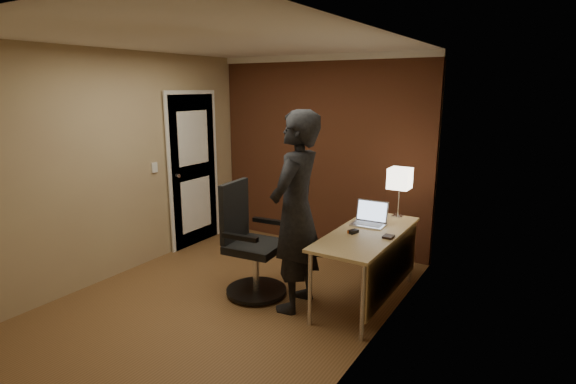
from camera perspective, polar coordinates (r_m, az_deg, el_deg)
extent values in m
plane|color=brown|center=(4.73, -7.31, -13.31)|extent=(4.00, 4.00, 0.00)
plane|color=white|center=(4.25, -8.35, 18.46)|extent=(4.00, 4.00, 0.00)
plane|color=tan|center=(5.98, 4.41, 4.98)|extent=(3.00, 0.00, 3.00)
plane|color=tan|center=(3.09, -31.92, -4.83)|extent=(3.00, 0.00, 3.00)
plane|color=tan|center=(5.38, -20.32, 3.28)|extent=(0.00, 4.00, 4.00)
plane|color=tan|center=(3.58, 11.17, -0.79)|extent=(0.00, 4.00, 4.00)
cube|color=brown|center=(5.95, 4.28, 4.95)|extent=(2.98, 0.06, 2.50)
cube|color=silver|center=(5.89, 4.44, 16.66)|extent=(3.00, 0.08, 0.08)
cube|color=silver|center=(5.29, -21.12, 16.25)|extent=(0.08, 4.00, 0.08)
cube|color=silver|center=(3.51, 11.45, 18.83)|extent=(0.08, 4.00, 0.08)
cube|color=silver|center=(6.14, -11.96, 2.58)|extent=(0.05, 0.82, 2.02)
cube|color=silver|center=(6.13, -11.86, 2.56)|extent=(0.02, 0.92, 2.12)
cylinder|color=silver|center=(5.87, -13.84, 2.01)|extent=(0.05, 0.05, 0.05)
cube|color=silver|center=(5.67, -16.60, 3.00)|extent=(0.02, 0.08, 0.12)
cube|color=tan|center=(4.44, 10.02, -5.20)|extent=(0.60, 1.50, 0.03)
cube|color=tan|center=(4.45, 13.27, -9.22)|extent=(0.02, 1.38, 0.54)
cylinder|color=silver|center=(4.09, 2.81, -12.18)|extent=(0.04, 0.04, 0.70)
cylinder|color=silver|center=(5.25, 10.11, -6.49)|extent=(0.04, 0.04, 0.70)
cylinder|color=silver|center=(3.90, 9.46, -13.68)|extent=(0.04, 0.04, 0.70)
cylinder|color=silver|center=(5.11, 15.37, -7.35)|extent=(0.04, 0.04, 0.70)
cube|color=silver|center=(5.00, 13.75, -2.99)|extent=(0.11, 0.11, 0.01)
cylinder|color=silver|center=(4.96, 13.85, -1.25)|extent=(0.01, 0.01, 0.30)
cube|color=white|center=(4.91, 14.02, 1.69)|extent=(0.22, 0.22, 0.22)
cube|color=silver|center=(4.64, 10.14, -4.10)|extent=(0.34, 0.25, 0.01)
cube|color=silver|center=(4.71, 10.65, -2.36)|extent=(0.33, 0.07, 0.22)
cube|color=#B2CCF2|center=(4.70, 10.61, -2.39)|extent=(0.30, 0.06, 0.19)
cube|color=gray|center=(4.63, 10.10, -4.03)|extent=(0.29, 0.14, 0.00)
cube|color=black|center=(4.37, 8.28, -4.99)|extent=(0.09, 0.11, 0.03)
cube|color=black|center=(4.30, 12.63, -5.56)|extent=(0.09, 0.11, 0.02)
cylinder|color=black|center=(4.78, -4.03, -12.33)|extent=(0.62, 0.62, 0.03)
cylinder|color=silver|center=(4.68, -4.07, -9.75)|extent=(0.07, 0.07, 0.47)
cube|color=black|center=(4.59, -4.12, -6.93)|extent=(0.56, 0.56, 0.08)
cube|color=black|center=(4.61, -6.83, -2.41)|extent=(0.10, 0.47, 0.61)
cube|color=black|center=(4.77, -2.41, -3.73)|extent=(0.38, 0.09, 0.04)
cube|color=black|center=(4.29, -6.11, -5.74)|extent=(0.38, 0.09, 0.04)
imported|color=black|center=(4.21, 1.00, -2.59)|extent=(0.52, 0.74, 1.91)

